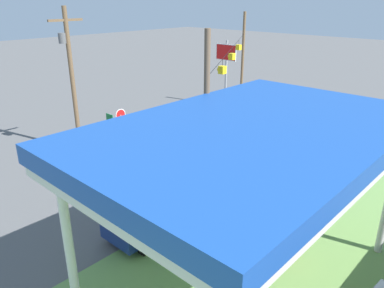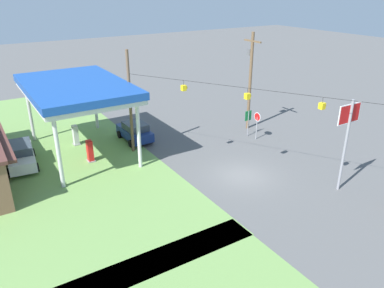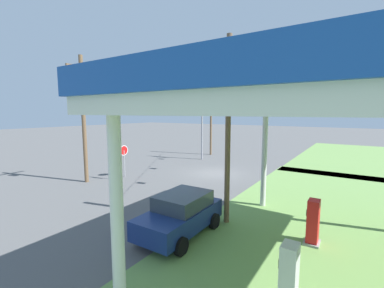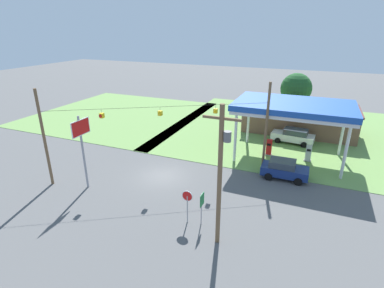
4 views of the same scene
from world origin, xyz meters
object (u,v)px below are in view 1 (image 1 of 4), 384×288
(gas_station_canopy, at_px, (255,139))
(utility_pole_main, at_px, (71,74))
(car_at_pumps_front, at_px, (154,213))
(stop_sign_roadside, at_px, (121,119))
(route_sign, at_px, (110,124))
(stop_sign_overhead, at_px, (226,64))
(fuel_pump_near, at_px, (276,237))

(gas_station_canopy, distance_m, utility_pole_main, 15.50)
(car_at_pumps_front, height_order, stop_sign_roadside, stop_sign_roadside)
(stop_sign_roadside, bearing_deg, utility_pole_main, 156.32)
(stop_sign_roadside, height_order, route_sign, stop_sign_roadside)
(stop_sign_overhead, xyz_separation_m, route_sign, (10.78, -1.04, -2.78))
(fuel_pump_near, xyz_separation_m, stop_sign_roadside, (-3.31, -14.11, 0.97))
(fuel_pump_near, relative_size, stop_sign_overhead, 0.28)
(stop_sign_roadside, distance_m, route_sign, 1.02)
(stop_sign_overhead, height_order, route_sign, stop_sign_overhead)
(route_sign, bearing_deg, stop_sign_roadside, -169.69)
(stop_sign_roadside, bearing_deg, route_sign, -169.69)
(gas_station_canopy, relative_size, stop_sign_overhead, 1.79)
(car_at_pumps_front, relative_size, utility_pole_main, 0.46)
(gas_station_canopy, distance_m, stop_sign_roadside, 15.49)
(stop_sign_overhead, bearing_deg, fuel_pump_near, 44.56)
(car_at_pumps_front, height_order, utility_pole_main, utility_pole_main)
(gas_station_canopy, bearing_deg, car_at_pumps_front, -88.39)
(gas_station_canopy, bearing_deg, stop_sign_roadside, -110.51)
(stop_sign_roadside, xyz_separation_m, stop_sign_overhead, (-9.78, 1.22, 2.68))
(car_at_pumps_front, xyz_separation_m, stop_sign_roadside, (-5.41, -9.39, 0.93))
(gas_station_canopy, height_order, utility_pole_main, utility_pole_main)
(stop_sign_roadside, bearing_deg, gas_station_canopy, -110.51)
(utility_pole_main, bearing_deg, gas_station_canopy, 80.18)
(stop_sign_overhead, xyz_separation_m, utility_pole_main, (12.42, -2.37, 0.57))
(stop_sign_roadside, relative_size, stop_sign_overhead, 0.40)
(gas_station_canopy, relative_size, utility_pole_main, 1.25)
(stop_sign_overhead, relative_size, utility_pole_main, 0.70)
(fuel_pump_near, distance_m, car_at_pumps_front, 5.17)
(stop_sign_roadside, xyz_separation_m, utility_pole_main, (2.64, -1.16, 3.24))
(fuel_pump_near, height_order, stop_sign_overhead, stop_sign_overhead)
(fuel_pump_near, distance_m, stop_sign_roadside, 14.53)
(car_at_pumps_front, relative_size, stop_sign_roadside, 1.64)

